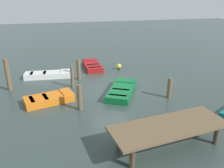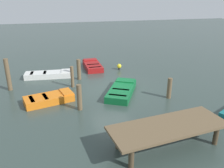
{
  "view_description": "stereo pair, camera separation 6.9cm",
  "coord_description": "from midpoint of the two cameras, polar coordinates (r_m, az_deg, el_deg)",
  "views": [
    {
      "loc": [
        3.56,
        13.24,
        5.64
      ],
      "look_at": [
        0.0,
        0.0,
        0.35
      ],
      "focal_mm": 37.0,
      "sensor_mm": 36.0,
      "label": 1
    },
    {
      "loc": [
        3.49,
        13.26,
        5.64
      ],
      "look_at": [
        0.0,
        0.0,
        0.35
      ],
      "focal_mm": 37.0,
      "sensor_mm": 36.0,
      "label": 2
    }
  ],
  "objects": [
    {
      "name": "ground_plane",
      "position": [
        14.83,
        0.13,
        -1.26
      ],
      "size": [
        80.0,
        80.0,
        0.0
      ],
      "primitive_type": "plane",
      "color": "#33423D"
    },
    {
      "name": "dock_segment",
      "position": [
        9.37,
        13.99,
        -10.48
      ],
      "size": [
        4.86,
        2.25,
        0.95
      ],
      "rotation": [
        0.0,
        0.0,
        0.12
      ],
      "color": "brown",
      "rests_on": "ground_plane"
    },
    {
      "name": "rowboat_green",
      "position": [
        14.09,
        2.55,
        -1.58
      ],
      "size": [
        2.7,
        3.47,
        0.46
      ],
      "rotation": [
        0.0,
        0.0,
        4.21
      ],
      "color": "#0F602D",
      "rests_on": "ground_plane"
    },
    {
      "name": "rowboat_red",
      "position": [
        19.14,
        -4.75,
        4.56
      ],
      "size": [
        1.26,
        2.95,
        0.46
      ],
      "rotation": [
        0.0,
        0.0,
        4.72
      ],
      "color": "maroon",
      "rests_on": "ground_plane"
    },
    {
      "name": "rowboat_orange",
      "position": [
        13.44,
        -15.08,
        -3.48
      ],
      "size": [
        2.85,
        1.81,
        0.46
      ],
      "rotation": [
        0.0,
        0.0,
        3.39
      ],
      "color": "orange",
      "rests_on": "ground_plane"
    },
    {
      "name": "rowboat_white",
      "position": [
        17.5,
        -15.2,
        2.29
      ],
      "size": [
        3.4,
        1.32,
        0.46
      ],
      "rotation": [
        0.0,
        0.0,
        3.05
      ],
      "color": "silver",
      "rests_on": "ground_plane"
    },
    {
      "name": "mooring_piling_near_left",
      "position": [
        15.71,
        -24.21,
        2.09
      ],
      "size": [
        0.27,
        0.27,
        2.04
      ],
      "primitive_type": "cylinder",
      "color": "brown",
      "rests_on": "ground_plane"
    },
    {
      "name": "mooring_piling_far_left",
      "position": [
        15.17,
        -9.67,
        1.77
      ],
      "size": [
        0.21,
        0.21,
        1.4
      ],
      "primitive_type": "cylinder",
      "color": "brown",
      "rests_on": "ground_plane"
    },
    {
      "name": "mooring_piling_far_right",
      "position": [
        12.06,
        -7.9,
        -3.3
      ],
      "size": [
        0.26,
        0.26,
        1.4
      ],
      "primitive_type": "cylinder",
      "color": "brown",
      "rests_on": "ground_plane"
    },
    {
      "name": "mooring_piling_mid_right",
      "position": [
        13.76,
        14.13,
        -1.01
      ],
      "size": [
        0.26,
        0.26,
        1.22
      ],
      "primitive_type": "cylinder",
      "color": "brown",
      "rests_on": "ground_plane"
    },
    {
      "name": "mooring_piling_center",
      "position": [
        16.48,
        -8.08,
        3.56
      ],
      "size": [
        0.28,
        0.28,
        1.47
      ],
      "primitive_type": "cylinder",
      "color": "brown",
      "rests_on": "ground_plane"
    },
    {
      "name": "marker_buoy",
      "position": [
        18.67,
        1.89,
        4.42
      ],
      "size": [
        0.36,
        0.36,
        0.48
      ],
      "color": "#262626",
      "rests_on": "ground_plane"
    }
  ]
}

